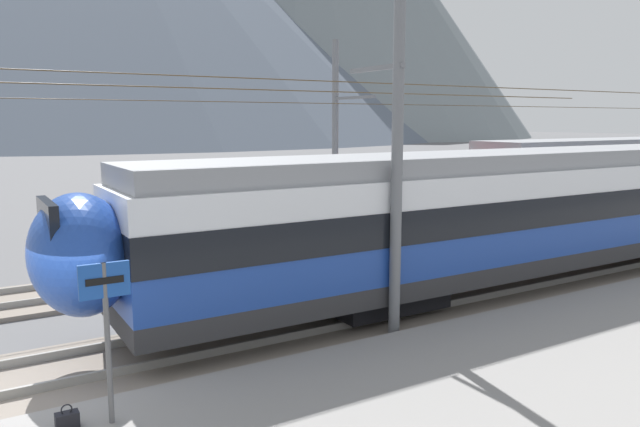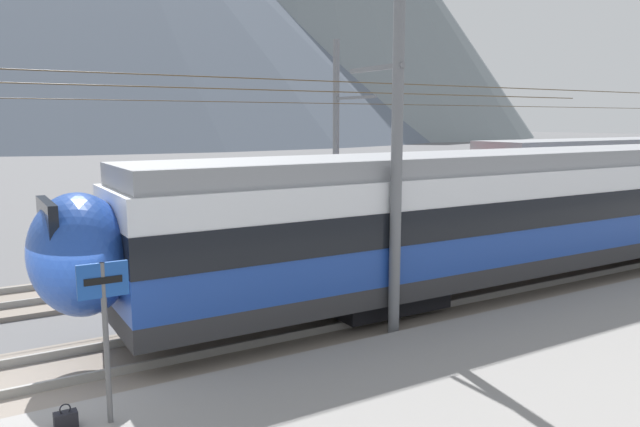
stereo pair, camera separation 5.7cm
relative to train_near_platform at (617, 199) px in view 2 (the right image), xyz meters
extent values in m
plane|color=#565659|center=(-17.07, -0.97, -2.23)|extent=(400.00, 400.00, 0.00)
cube|color=slate|center=(-17.07, 0.00, -2.17)|extent=(120.00, 3.00, 0.12)
cube|color=gray|center=(-17.07, -0.72, -2.03)|extent=(120.00, 0.07, 0.16)
cube|color=gray|center=(-17.07, 0.72, -2.03)|extent=(120.00, 0.07, 0.16)
cube|color=slate|center=(-17.07, 5.48, -2.17)|extent=(120.00, 3.00, 0.12)
cube|color=gray|center=(-17.07, 4.76, -2.03)|extent=(120.00, 0.07, 0.16)
cube|color=gray|center=(-17.07, 6.20, -2.03)|extent=(120.00, 0.07, 0.16)
cube|color=#2D2D30|center=(0.59, 0.00, -1.31)|extent=(32.09, 2.83, 0.45)
cube|color=#1E429E|center=(0.59, 0.00, -0.66)|extent=(32.09, 2.83, 0.85)
cube|color=black|center=(0.59, 0.00, 0.14)|extent=(32.09, 2.87, 0.75)
cube|color=white|center=(0.59, 0.00, 0.84)|extent=(32.09, 2.83, 0.65)
cube|color=gray|center=(0.59, 0.00, 1.39)|extent=(31.79, 2.63, 0.45)
cube|color=black|center=(-9.35, 0.00, -1.74)|extent=(2.80, 2.26, 0.42)
ellipsoid|color=#1E429E|center=(-16.00, 0.00, 0.04)|extent=(1.80, 2.60, 2.25)
cube|color=black|center=(-16.50, 0.00, 0.47)|extent=(0.16, 1.70, 1.19)
cube|color=black|center=(5.39, 5.48, -1.74)|extent=(2.80, 2.31, 0.42)
ellipsoid|color=maroon|center=(-0.39, 5.48, 0.04)|extent=(1.80, 2.65, 2.25)
cube|color=black|center=(-0.89, 5.48, 0.47)|extent=(0.16, 1.73, 1.19)
cylinder|color=slate|center=(-9.98, -1.55, 1.54)|extent=(0.24, 0.24, 7.55)
cube|color=slate|center=(-9.98, -0.77, 3.55)|extent=(0.10, 1.85, 0.10)
cylinder|color=#473823|center=(-9.98, 0.00, 3.30)|extent=(41.45, 0.02, 0.02)
cylinder|color=slate|center=(-5.56, 7.80, 1.57)|extent=(0.24, 0.24, 7.60)
cube|color=slate|center=(-5.56, 6.64, 3.24)|extent=(0.10, 2.62, 0.10)
cylinder|color=#473823|center=(-5.56, 5.48, 2.99)|extent=(41.45, 0.02, 0.02)
cylinder|color=#59595B|center=(-16.16, -2.85, -0.71)|extent=(0.08, 0.08, 2.38)
cube|color=#19479E|center=(-16.16, -2.85, 0.23)|extent=(0.70, 0.06, 0.50)
cube|color=black|center=(-16.16, -2.89, 0.23)|extent=(0.52, 0.01, 0.10)
cube|color=black|center=(-16.74, -2.69, -1.78)|extent=(0.32, 0.18, 0.23)
torus|color=black|center=(-16.74, -2.69, -1.62)|extent=(0.16, 0.02, 0.16)
camera|label=1|loc=(-17.83, -11.54, 2.46)|focal=34.23mm
camera|label=2|loc=(-17.78, -11.57, 2.46)|focal=34.23mm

